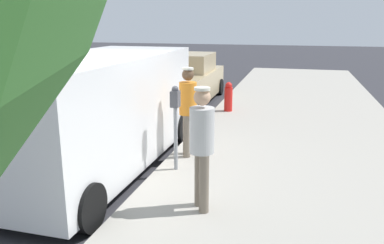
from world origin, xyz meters
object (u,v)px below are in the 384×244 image
pedestrian_in_gray (202,141)px  parked_van (96,111)px  parking_meter_near (175,114)px  pedestrian_in_orange (188,106)px  fire_hydrant (228,97)px  parked_sedan_ahead (186,80)px

pedestrian_in_gray → parked_van: (-2.30, 1.31, -0.00)m
parking_meter_near → parked_van: bearing=-178.2°
pedestrian_in_orange → parking_meter_near: bearing=-90.5°
fire_hydrant → parked_sedan_ahead: bearing=136.2°
parked_van → fire_hydrant: (1.60, 4.93, -0.59)m
parking_meter_near → pedestrian_in_orange: pedestrian_in_orange is taller
parked_sedan_ahead → fire_hydrant: 2.45m
pedestrian_in_gray → parking_meter_near: bearing=120.6°
parking_meter_near → pedestrian_in_orange: bearing=89.5°
parked_sedan_ahead → fire_hydrant: parked_sedan_ahead is taller
parking_meter_near → parked_sedan_ahead: 6.80m
parked_van → fire_hydrant: parked_van is taller
parked_van → parked_sedan_ahead: bearing=91.4°
fire_hydrant → pedestrian_in_gray: bearing=-83.6°
parking_meter_near → parked_van: (-1.50, -0.05, -0.03)m
parking_meter_near → pedestrian_in_gray: 1.58m
pedestrian_in_orange → parked_sedan_ahead: pedestrian_in_orange is taller
pedestrian_in_orange → parked_van: size_ratio=0.33×
parking_meter_near → pedestrian_in_orange: (0.01, 0.79, -0.03)m
pedestrian_in_gray → parked_sedan_ahead: (-2.47, 7.94, -0.41)m
parked_van → pedestrian_in_orange: bearing=29.0°
parking_meter_near → fire_hydrant: bearing=88.8°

